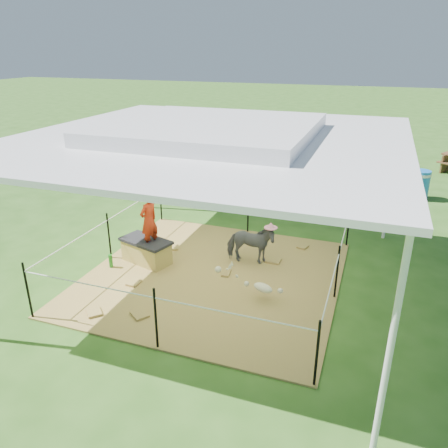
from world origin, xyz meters
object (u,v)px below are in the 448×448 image
(trash_barrel, at_px, (419,185))
(picnic_table_near, at_px, (351,165))
(woman, at_px, (148,216))
(straw_bale, at_px, (147,252))
(pony, at_px, (250,244))
(foal, at_px, (263,286))
(green_bottle, at_px, (111,261))
(distant_person, at_px, (370,160))

(trash_barrel, distance_m, picnic_table_near, 2.67)
(woman, distance_m, picnic_table_near, 8.56)
(straw_bale, distance_m, pony, 2.08)
(foal, bearing_deg, green_bottle, -161.54)
(foal, distance_m, trash_barrel, 7.31)
(trash_barrel, bearing_deg, straw_bale, -130.86)
(straw_bale, height_order, woman, woman)
(green_bottle, relative_size, distant_person, 0.21)
(straw_bale, xyz_separation_m, green_bottle, (-0.55, -0.45, -0.08))
(pony, height_order, distant_person, distant_person)
(foal, bearing_deg, trash_barrel, 89.02)
(pony, xyz_separation_m, picnic_table_near, (1.35, 7.27, -0.05))
(woman, relative_size, green_bottle, 4.32)
(pony, xyz_separation_m, trash_barrel, (3.36, 5.51, -0.03))
(foal, bearing_deg, distant_person, 102.29)
(trash_barrel, relative_size, distant_person, 0.64)
(pony, distance_m, distant_person, 7.38)
(distant_person, bearing_deg, pony, 62.20)
(foal, bearing_deg, straw_bale, -171.96)
(pony, height_order, picnic_table_near, pony)
(pony, distance_m, picnic_table_near, 7.39)
(woman, distance_m, distant_person, 8.65)
(straw_bale, height_order, trash_barrel, trash_barrel)
(straw_bale, distance_m, picnic_table_near, 8.58)
(pony, height_order, foal, pony)
(foal, relative_size, distant_person, 0.73)
(woman, bearing_deg, distant_person, 170.66)
(green_bottle, distance_m, foal, 3.12)
(pony, bearing_deg, straw_bale, 99.96)
(green_bottle, bearing_deg, distant_person, 61.64)
(pony, bearing_deg, green_bottle, 105.32)
(trash_barrel, height_order, picnic_table_near, trash_barrel)
(woman, bearing_deg, trash_barrel, 156.32)
(woman, relative_size, picnic_table_near, 0.61)
(woman, xyz_separation_m, foal, (2.46, -0.60, -0.74))
(pony, xyz_separation_m, distant_person, (1.92, 7.12, 0.21))
(green_bottle, bearing_deg, straw_bale, 39.29)
(straw_bale, xyz_separation_m, woman, (0.10, 0.00, 0.79))
(green_bottle, xyz_separation_m, pony, (2.52, 1.10, 0.28))
(woman, height_order, pony, woman)
(pony, bearing_deg, picnic_table_near, -18.73)
(straw_bale, height_order, foal, foal)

